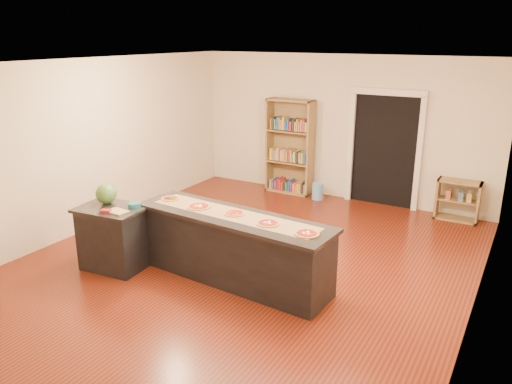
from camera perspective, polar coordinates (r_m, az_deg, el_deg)
The scene contains 17 objects.
room at distance 6.84m, azimuth -0.84°, elevation 2.75°, with size 6.00×7.00×2.80m.
doorway at distance 9.67m, azimuth 14.49°, elevation 5.42°, with size 1.40×0.09×2.21m.
kitchen_island at distance 6.63m, azimuth -2.67°, elevation -6.35°, with size 2.78×0.75×0.92m.
side_counter at distance 7.24m, azimuth -15.98°, elevation -5.01°, with size 0.90×0.66×0.90m.
bookshelf at distance 10.20m, azimuth 3.87°, elevation 5.17°, with size 0.96×0.34×1.92m, color olive.
low_shelf at distance 9.46m, azimuth 22.06°, elevation -0.88°, with size 0.72×0.31×0.72m, color olive.
waste_bin at distance 10.00m, azimuth 7.05°, elevation 0.09°, with size 0.22×0.22×0.33m, color #64A2DF.
kraft_paper at distance 6.48m, azimuth -2.59°, elevation -2.58°, with size 2.42×0.44×0.00m, color #93784B.
watermelon at distance 7.22m, azimuth -16.75°, elevation -0.20°, with size 0.29×0.29×0.29m, color #144214.
cutting_board at distance 6.88m, azimuth -15.58°, elevation -2.16°, with size 0.28×0.19×0.02m, color tan.
package_red at distance 6.88m, azimuth -16.80°, elevation -2.14°, with size 0.13×0.09×0.05m, color maroon.
package_teal at distance 7.00m, azimuth -13.73°, elevation -1.48°, with size 0.17×0.17×0.06m, color #195966.
pizza_a at distance 7.16m, azimuth -9.77°, elevation -0.74°, with size 0.26×0.26×0.02m.
pizza_b at distance 6.78m, azimuth -6.54°, elevation -1.64°, with size 0.32×0.32×0.02m.
pizza_c at distance 6.49m, azimuth -2.50°, elevation -2.44°, with size 0.27×0.27×0.02m.
pizza_d at distance 6.15m, azimuth 1.38°, elevation -3.58°, with size 0.28×0.28×0.02m.
pizza_e at distance 5.87m, azimuth 5.82°, elevation -4.74°, with size 0.28×0.28×0.02m.
Camera 1 is at (3.39, -5.68, 3.16)m, focal length 35.00 mm.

